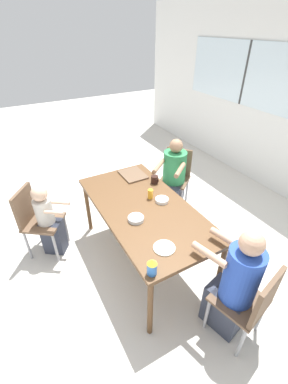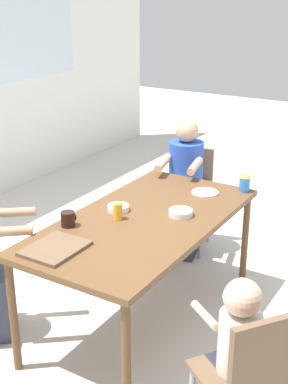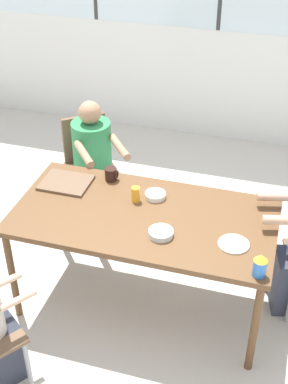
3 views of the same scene
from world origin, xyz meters
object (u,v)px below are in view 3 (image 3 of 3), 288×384
Objects in this scene: person_woman_green_shirt at (95,169)px; juice_glass at (136,194)px; coffee_mug at (111,174)px; sippy_cup at (260,265)px; bowl_cereal at (155,195)px; chair_for_woman_green_shirt at (88,157)px; bowl_white_shallow at (161,233)px.

person_woman_green_shirt is 10.18× the size of juice_glass.
sippy_cup is (1.14, -0.71, 0.03)m from coffee_mug.
bowl_cereal is (-0.77, 0.58, -0.06)m from sippy_cup.
sippy_cup is at bearing -36.95° from bowl_cereal.
chair_for_woman_green_shirt is 1.15m from juice_glass.
bowl_white_shallow is at bearing -45.59° from coffee_mug.
person_woman_green_shirt reaches higher than sippy_cup.
person_woman_green_shirt is at bearing 140.20° from sippy_cup.
person_woman_green_shirt is (0.11, -0.13, -0.03)m from chair_for_woman_green_shirt.
sippy_cup is 0.97m from bowl_cereal.
person_woman_green_shirt reaches higher than chair_for_woman_green_shirt.
chair_for_woman_green_shirt is 0.17m from person_woman_green_shirt.
chair_for_woman_green_shirt is 1.55m from bowl_white_shallow.
sippy_cup is (1.59, -1.37, 0.33)m from chair_for_woman_green_shirt.
bowl_cereal is (0.12, 0.08, -0.04)m from juice_glass.
bowl_white_shallow is at bearing 163.32° from sippy_cup.
bowl_white_shallow is 0.42m from bowl_cereal.
sippy_cup is at bearing -16.68° from bowl_white_shallow.
sippy_cup is 0.66m from bowl_white_shallow.
sippy_cup reaches higher than bowl_cereal.
coffee_mug is at bearing 85.79° from chair_for_woman_green_shirt.
chair_for_woman_green_shirt is 0.79× the size of person_woman_green_shirt.
bowl_cereal is at bearing 110.10° from bowl_white_shallow.
bowl_white_shallow is at bearing 90.60° from person_woman_green_shirt.
juice_glass is (0.25, -0.20, 0.01)m from coffee_mug.
bowl_cereal is at bearing 33.05° from juice_glass.
sippy_cup is 1.02m from juice_glass.
coffee_mug is 0.61× the size of bowl_white_shallow.
person_woman_green_shirt is 1.02m from bowl_cereal.
coffee_mug is at bearing 140.59° from juice_glass.
chair_for_woman_green_shirt is at bearing 129.04° from juice_glass.
chair_for_woman_green_shirt is 6.06× the size of bowl_cereal.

